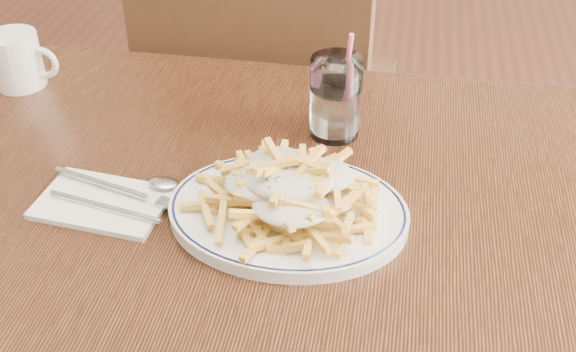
% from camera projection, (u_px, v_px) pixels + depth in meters
% --- Properties ---
extents(table, '(1.20, 0.80, 0.75)m').
position_uv_depth(table, '(294.00, 251.00, 1.01)').
color(table, black).
rests_on(table, ground).
extents(chair_far, '(0.53, 0.53, 1.04)m').
position_uv_depth(chair_far, '(266.00, 83.00, 1.56)').
color(chair_far, '#321D10').
rests_on(chair_far, ground).
extents(fries_plate, '(0.38, 0.35, 0.02)m').
position_uv_depth(fries_plate, '(288.00, 212.00, 0.94)').
color(fries_plate, white).
rests_on(fries_plate, table).
extents(loaded_fries, '(0.24, 0.19, 0.07)m').
position_uv_depth(loaded_fries, '(288.00, 184.00, 0.92)').
color(loaded_fries, gold).
rests_on(loaded_fries, fries_plate).
extents(napkin, '(0.18, 0.13, 0.01)m').
position_uv_depth(napkin, '(102.00, 203.00, 0.97)').
color(napkin, white).
rests_on(napkin, table).
extents(cutlery, '(0.21, 0.11, 0.01)m').
position_uv_depth(cutlery, '(103.00, 195.00, 0.97)').
color(cutlery, silver).
rests_on(cutlery, napkin).
extents(water_glass, '(0.08, 0.08, 0.17)m').
position_uv_depth(water_glass, '(336.00, 101.00, 1.08)').
color(water_glass, white).
rests_on(water_glass, table).
extents(coffee_mug, '(0.12, 0.08, 0.09)m').
position_uv_depth(coffee_mug, '(18.00, 60.00, 1.21)').
color(coffee_mug, white).
rests_on(coffee_mug, table).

